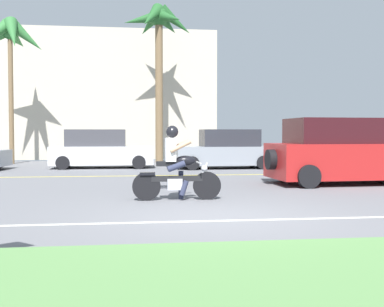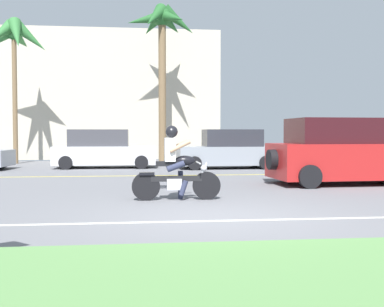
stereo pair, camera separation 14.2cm
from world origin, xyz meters
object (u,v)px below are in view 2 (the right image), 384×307
at_px(parked_car_2, 228,150).
at_px(palm_tree_0, 162,30).
at_px(palm_tree_1, 14,42).
at_px(motorcyclist, 176,169).
at_px(suv_nearby, 348,152).
at_px(parked_car_1, 103,150).

relative_size(parked_car_2, palm_tree_0, 0.51).
bearing_deg(palm_tree_1, palm_tree_0, 3.89).
bearing_deg(motorcyclist, suv_nearby, 28.29).
height_order(parked_car_2, palm_tree_0, palm_tree_0).
height_order(suv_nearby, parked_car_2, suv_nearby).
xyz_separation_m(parked_car_1, parked_car_2, (5.26, -0.83, -0.00)).
bearing_deg(palm_tree_0, suv_nearby, -66.84).
distance_m(motorcyclist, parked_car_2, 9.88).
bearing_deg(parked_car_2, palm_tree_0, 118.13).
bearing_deg(suv_nearby, motorcyclist, -151.71).
bearing_deg(palm_tree_1, parked_car_1, -37.26).
distance_m(parked_car_1, parked_car_2, 5.33).
distance_m(suv_nearby, parked_car_1, 10.60).
xyz_separation_m(motorcyclist, palm_tree_0, (0.44, 14.14, 6.02)).
height_order(motorcyclist, parked_car_2, motorcyclist).
relative_size(suv_nearby, parked_car_1, 1.11).
height_order(suv_nearby, palm_tree_1, palm_tree_1).
distance_m(suv_nearby, parked_car_2, 6.98).
height_order(palm_tree_0, palm_tree_1, palm_tree_0).
bearing_deg(parked_car_1, parked_car_2, -8.95).
bearing_deg(parked_car_2, palm_tree_1, 156.53).
xyz_separation_m(suv_nearby, parked_car_1, (-7.58, 7.42, -0.17)).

